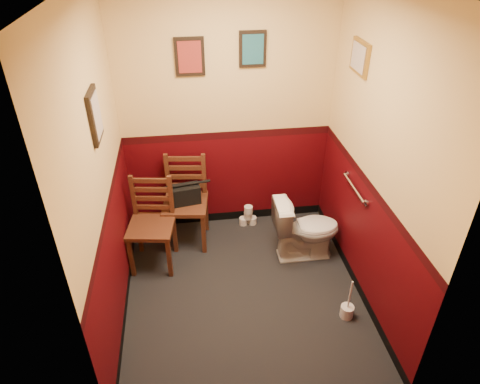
% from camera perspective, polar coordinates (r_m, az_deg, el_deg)
% --- Properties ---
extents(floor, '(2.20, 2.40, 0.00)m').
position_cam_1_polar(floor, '(4.25, 0.47, -13.26)').
color(floor, black).
rests_on(floor, ground).
extents(wall_back, '(2.20, 0.00, 2.70)m').
position_cam_1_polar(wall_back, '(4.47, -1.69, 10.38)').
color(wall_back, '#410409').
rests_on(wall_back, ground).
extents(wall_front, '(2.20, 0.00, 2.70)m').
position_cam_1_polar(wall_front, '(2.46, 4.70, -11.44)').
color(wall_front, '#410409').
rests_on(wall_front, ground).
extents(wall_left, '(0.00, 2.40, 2.70)m').
position_cam_1_polar(wall_left, '(3.44, -17.88, 1.29)').
color(wall_left, '#410409').
rests_on(wall_left, ground).
extents(wall_right, '(0.00, 2.40, 2.70)m').
position_cam_1_polar(wall_right, '(3.71, 17.69, 3.72)').
color(wall_right, '#410409').
rests_on(wall_right, ground).
extents(grab_bar, '(0.05, 0.56, 0.06)m').
position_cam_1_polar(grab_bar, '(4.09, 15.03, 0.52)').
color(grab_bar, silver).
rests_on(grab_bar, wall_right).
extents(framed_print_back_a, '(0.28, 0.04, 0.36)m').
position_cam_1_polar(framed_print_back_a, '(4.24, -6.73, 17.48)').
color(framed_print_back_a, black).
rests_on(framed_print_back_a, wall_back).
extents(framed_print_back_b, '(0.26, 0.04, 0.34)m').
position_cam_1_polar(framed_print_back_b, '(4.28, 1.71, 18.52)').
color(framed_print_back_b, black).
rests_on(framed_print_back_b, wall_back).
extents(framed_print_left, '(0.04, 0.30, 0.38)m').
position_cam_1_polar(framed_print_left, '(3.31, -18.77, 9.62)').
color(framed_print_left, black).
rests_on(framed_print_left, wall_left).
extents(framed_print_right, '(0.04, 0.34, 0.28)m').
position_cam_1_polar(framed_print_right, '(3.95, 15.68, 16.91)').
color(framed_print_right, olive).
rests_on(framed_print_right, wall_right).
extents(toilet, '(0.69, 0.39, 0.68)m').
position_cam_1_polar(toilet, '(4.49, 8.79, -4.90)').
color(toilet, white).
rests_on(toilet, floor).
extents(toilet_brush, '(0.12, 0.12, 0.43)m').
position_cam_1_polar(toilet_brush, '(4.12, 14.07, -15.09)').
color(toilet_brush, silver).
rests_on(toilet_brush, floor).
extents(chair_left, '(0.50, 0.50, 0.94)m').
position_cam_1_polar(chair_left, '(4.37, -11.67, -4.21)').
color(chair_left, '#582B1A').
rests_on(chair_left, floor).
extents(chair_right, '(0.51, 0.51, 0.98)m').
position_cam_1_polar(chair_right, '(4.61, -7.24, -1.28)').
color(chair_right, '#582B1A').
rests_on(chair_right, floor).
extents(handbag, '(0.34, 0.21, 0.23)m').
position_cam_1_polar(handbag, '(4.51, -7.40, -0.31)').
color(handbag, black).
rests_on(handbag, chair_right).
extents(tp_stack, '(0.20, 0.12, 0.27)m').
position_cam_1_polar(tp_stack, '(5.00, 1.08, -3.30)').
color(tp_stack, silver).
rests_on(tp_stack, floor).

